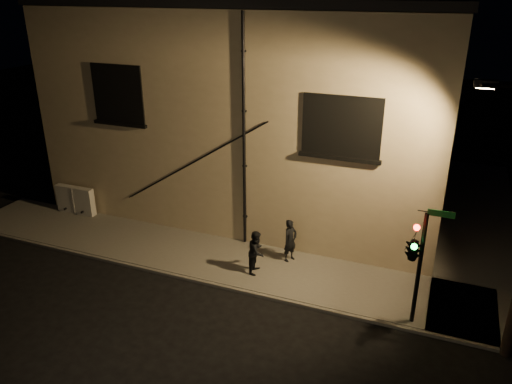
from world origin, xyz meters
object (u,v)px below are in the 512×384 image
at_px(pedestrian_a, 290,240).
at_px(traffic_signal, 414,248).
at_px(pedestrian_b, 257,252).
at_px(utility_cabinet, 76,200).

height_order(pedestrian_a, traffic_signal, traffic_signal).
xyz_separation_m(pedestrian_a, pedestrian_b, (-0.81, -1.15, -0.02)).
bearing_deg(traffic_signal, utility_cabinet, 169.81).
distance_m(pedestrian_b, traffic_signal, 5.38).
height_order(utility_cabinet, pedestrian_b, pedestrian_b).
distance_m(pedestrian_a, traffic_signal, 4.99).
bearing_deg(traffic_signal, pedestrian_b, 169.18).
bearing_deg(utility_cabinet, traffic_signal, -10.19).
relative_size(utility_cabinet, traffic_signal, 0.50).
height_order(pedestrian_a, pedestrian_b, pedestrian_a).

